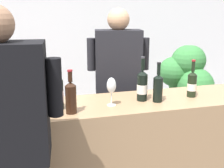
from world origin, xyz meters
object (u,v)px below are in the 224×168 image
at_px(ice_bucket, 5,92).
at_px(potted_shrub, 187,78).
at_px(wine_bottle_0, 142,85).
at_px(wine_glass, 111,86).
at_px(wine_bottle_6, 158,87).
at_px(wine_bottle_2, 58,92).
at_px(wine_bottle_7, 71,96).
at_px(person_server, 118,96).
at_px(wine_bottle_5, 192,84).
at_px(wine_bottle_3, 46,96).

height_order(ice_bucket, potted_shrub, potted_shrub).
bearing_deg(wine_bottle_0, wine_glass, -167.86).
bearing_deg(wine_bottle_6, potted_shrub, 51.82).
xyz_separation_m(wine_bottle_0, ice_bucket, (-1.02, 0.14, -0.01)).
distance_m(wine_bottle_6, wine_glass, 0.37).
bearing_deg(wine_glass, wine_bottle_0, 12.14).
distance_m(wine_bottle_2, ice_bucket, 0.41).
height_order(wine_glass, ice_bucket, wine_glass).
height_order(wine_bottle_7, person_server, person_server).
height_order(wine_bottle_0, wine_bottle_2, wine_bottle_0).
xyz_separation_m(wine_bottle_6, ice_bucket, (-1.13, 0.20, -0.01)).
relative_size(wine_glass, person_server, 0.13).
height_order(wine_bottle_2, person_server, person_server).
relative_size(wine_bottle_5, potted_shrub, 0.25).
bearing_deg(wine_bottle_3, wine_glass, 4.86).
relative_size(wine_bottle_0, ice_bucket, 1.65).
xyz_separation_m(wine_bottle_7, ice_bucket, (-0.45, 0.28, -0.01)).
distance_m(wine_bottle_3, wine_glass, 0.48).
relative_size(wine_bottle_2, potted_shrub, 0.28).
relative_size(wine_bottle_0, wine_bottle_2, 1.01).
height_order(wine_bottle_5, wine_bottle_6, wine_bottle_6).
bearing_deg(wine_bottle_6, ice_bucket, 169.77).
distance_m(ice_bucket, person_server, 1.14).
relative_size(wine_bottle_5, wine_glass, 1.44).
bearing_deg(ice_bucket, wine_bottle_2, -25.08).
height_order(wine_bottle_2, potted_shrub, wine_bottle_2).
bearing_deg(wine_bottle_7, wine_bottle_2, 126.29).
height_order(wine_bottle_0, wine_bottle_7, wine_bottle_0).
xyz_separation_m(wine_bottle_2, person_server, (0.64, 0.64, -0.27)).
xyz_separation_m(wine_bottle_2, wine_bottle_6, (0.76, -0.03, -0.01)).
height_order(wine_bottle_5, wine_glass, wine_bottle_5).
xyz_separation_m(wine_bottle_5, wine_bottle_6, (-0.32, -0.05, 0.01)).
bearing_deg(wine_bottle_3, person_server, 44.22).
height_order(wine_bottle_7, potted_shrub, wine_bottle_7).
xyz_separation_m(wine_bottle_0, wine_bottle_7, (-0.57, -0.14, 0.00)).
bearing_deg(wine_bottle_7, person_server, 53.18).
xyz_separation_m(wine_bottle_7, person_server, (0.56, 0.75, -0.27)).
bearing_deg(ice_bucket, wine_glass, -14.45).
relative_size(wine_bottle_3, wine_bottle_6, 1.14).
bearing_deg(wine_bottle_6, wine_bottle_2, 177.70).
height_order(wine_glass, potted_shrub, potted_shrub).
bearing_deg(person_server, ice_bucket, -155.12).
distance_m(wine_glass, person_server, 0.77).
relative_size(wine_bottle_6, ice_bucket, 1.47).
bearing_deg(ice_bucket, wine_bottle_7, -31.97).
distance_m(wine_bottle_2, person_server, 0.94).
relative_size(wine_bottle_7, person_server, 0.18).
bearing_deg(wine_bottle_7, wine_bottle_5, 7.02).
relative_size(wine_bottle_2, person_server, 0.21).
relative_size(wine_glass, potted_shrub, 0.17).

